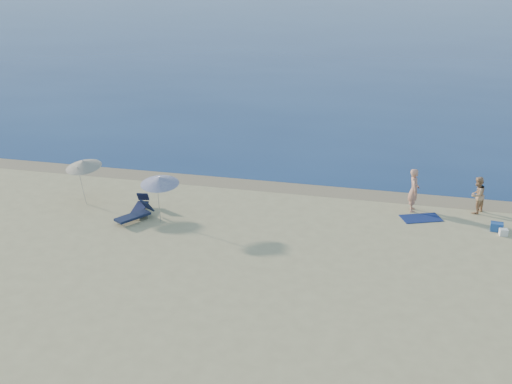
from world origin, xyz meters
TOP-DOWN VIEW (x-y plane):
  - sea at (0.00, 100.00)m, footprint 240.00×160.00m
  - wet_sand_strip at (0.00, 19.40)m, footprint 240.00×1.60m
  - person_left at (3.00, 17.93)m, footprint 0.51×0.73m
  - person_right at (5.66, 18.33)m, footprint 0.95×1.00m
  - beach_towel at (3.39, 17.14)m, footprint 1.87×1.48m
  - white_bag at (6.60, 16.21)m, footprint 0.34×0.30m
  - blue_cooler at (6.37, 16.59)m, footprint 0.52×0.40m
  - umbrella_near at (-7.25, 14.34)m, footprint 1.79×1.81m
  - umbrella_far at (-11.25, 15.40)m, footprint 2.03×2.05m
  - lounger_left at (-8.53, 15.10)m, footprint 0.73×1.56m
  - lounger_right at (-8.33, 14.10)m, footprint 1.36×1.73m

SIDE VIEW (x-z plane):
  - wet_sand_strip at x=0.00m, z-range 0.00..0.00m
  - sea at x=0.00m, z-range 0.00..0.01m
  - beach_towel at x=3.39m, z-range 0.00..0.03m
  - white_bag at x=6.60m, z-range 0.00..0.27m
  - blue_cooler at x=6.37m, z-range 0.00..0.35m
  - lounger_left at x=-8.53m, z-range -0.09..0.57m
  - lounger_right at x=-8.33m, z-range -0.10..0.65m
  - person_right at x=5.66m, z-range 0.00..1.64m
  - person_left at x=3.00m, z-range 0.00..1.92m
  - umbrella_near at x=-7.25m, z-range 0.76..2.84m
  - umbrella_far at x=-11.25m, z-range 0.76..2.91m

